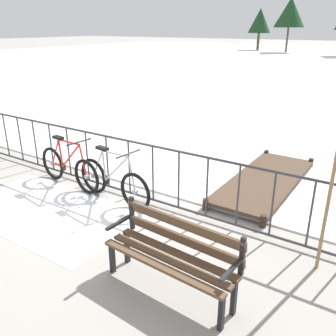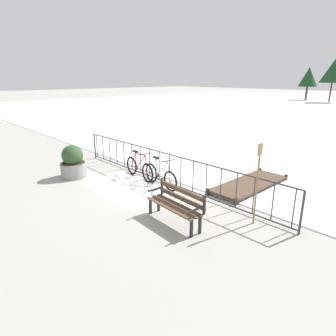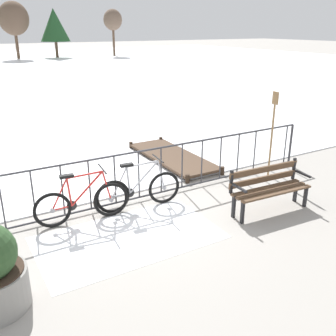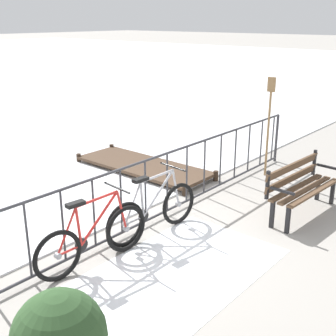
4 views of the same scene
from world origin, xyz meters
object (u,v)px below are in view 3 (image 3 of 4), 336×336
at_px(bicycle_near_railing, 139,190).
at_px(park_bench, 268,185).
at_px(oar_upright, 272,129).
at_px(bicycle_second, 82,203).

xyz_separation_m(bicycle_near_railing, park_bench, (2.08, -1.32, 0.14)).
distance_m(bicycle_near_railing, park_bench, 2.47).
distance_m(park_bench, oar_upright, 1.96).
bearing_deg(park_bench, oar_upright, 44.66).
height_order(bicycle_second, park_bench, bicycle_second).
relative_size(bicycle_second, park_bench, 1.05).
relative_size(park_bench, oar_upright, 0.82).
height_order(park_bench, oar_upright, oar_upright).
height_order(bicycle_near_railing, park_bench, bicycle_near_railing).
xyz_separation_m(park_bench, oar_upright, (1.33, 1.31, 0.63)).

